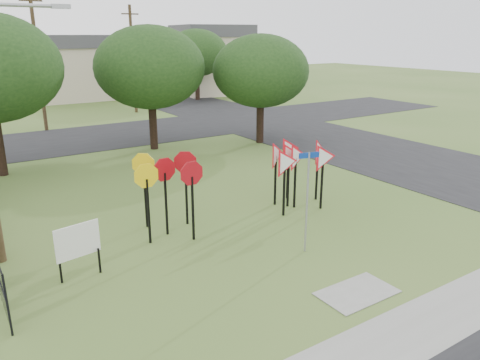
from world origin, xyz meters
name	(u,v)px	position (x,y,z in m)	size (l,w,h in m)	color
ground	(296,257)	(0.00, 0.00, 0.00)	(140.00, 140.00, 0.00)	#3D5B22
sidewalk	(417,328)	(0.00, -4.20, 0.01)	(30.00, 1.60, 0.02)	gray
planting_strip	(468,358)	(0.00, -5.40, 0.01)	(30.00, 0.80, 0.02)	#3D5B22
street_right	(343,143)	(12.00, 10.00, 0.01)	(8.00, 50.00, 0.02)	black
street_far	(94,137)	(0.00, 20.00, 0.01)	(60.00, 8.00, 0.02)	black
curb_pad	(357,293)	(0.00, -2.40, 0.01)	(2.00, 1.20, 0.02)	gray
street_name_sign	(307,196)	(0.47, 0.16, 1.76)	(0.62, 0.18, 3.08)	#999BA1
stop_sign_cluster	(167,177)	(-2.38, 3.65, 1.92)	(2.43, 2.08, 2.61)	black
yield_sign_cluster	(297,158)	(2.76, 3.39, 1.86)	(3.19, 1.73, 2.54)	black
info_board	(78,243)	(-5.63, 2.25, 1.02)	(1.22, 0.27, 1.54)	black
far_pole_a	(38,61)	(-2.00, 24.00, 4.60)	(1.40, 0.24, 9.00)	#453520
far_pole_b	(133,59)	(6.00, 28.00, 4.35)	(1.40, 0.24, 8.50)	#453520
house_mid	(71,67)	(4.00, 40.00, 3.15)	(8.40, 8.40, 6.20)	beige
house_right	(212,59)	(18.00, 36.00, 3.65)	(8.30, 8.30, 7.20)	beige
tree_near_mid	(150,68)	(2.00, 15.00, 4.54)	(6.00, 6.00, 6.80)	black
tree_near_right	(261,71)	(8.00, 13.00, 4.22)	(5.60, 5.60, 6.33)	black
tree_far_right	(197,53)	(14.00, 32.00, 4.54)	(6.00, 6.00, 6.80)	black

